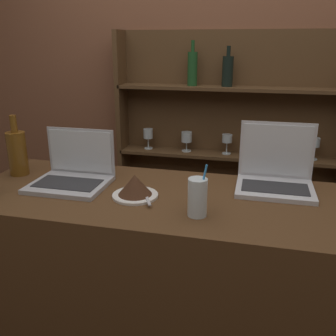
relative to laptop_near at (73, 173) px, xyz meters
name	(u,v)px	position (x,y,z in m)	size (l,w,h in m)	color
bar_counter	(174,313)	(0.43, -0.04, -0.58)	(1.60, 0.58, 1.07)	#4C3019
back_wall	(215,86)	(0.43, 1.14, 0.24)	(7.00, 0.06, 2.70)	brown
back_shelf	(226,161)	(0.53, 1.06, -0.23)	(1.42, 0.18, 1.69)	brown
laptop_near	(73,173)	(0.00, 0.00, 0.00)	(0.30, 0.24, 0.21)	#ADADB2
laptop_far	(275,174)	(0.80, 0.15, 0.01)	(0.29, 0.23, 0.25)	silver
cake_plate	(135,187)	(0.29, -0.07, 0.00)	(0.17, 0.18, 0.09)	silver
water_glass	(198,197)	(0.54, -0.18, 0.02)	(0.06, 0.06, 0.18)	silver
wine_bottle_amber	(17,152)	(-0.28, 0.05, 0.06)	(0.08, 0.08, 0.26)	brown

